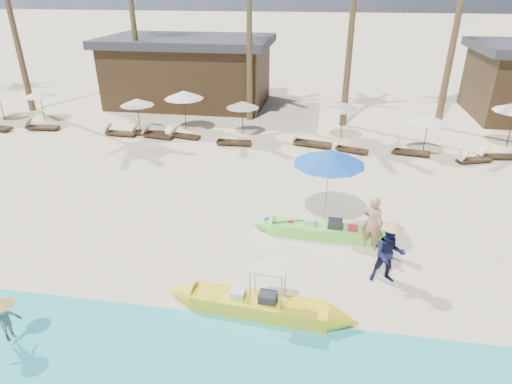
% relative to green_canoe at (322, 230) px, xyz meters
% --- Properties ---
extents(ground, '(240.00, 240.00, 0.00)m').
position_rel_green_canoe_xyz_m(ground, '(-1.22, -1.60, -0.22)').
color(ground, beige).
rests_on(ground, ground).
extents(green_canoe, '(5.15, 0.82, 0.65)m').
position_rel_green_canoe_xyz_m(green_canoe, '(0.00, 0.00, 0.00)').
color(green_canoe, '#70E445').
rests_on(green_canoe, ground).
extents(yellow_canoe, '(5.50, 0.99, 1.43)m').
position_rel_green_canoe_xyz_m(yellow_canoe, '(-1.45, -3.88, 0.01)').
color(yellow_canoe, yellow).
rests_on(yellow_canoe, ground).
extents(tourist, '(0.76, 0.66, 1.77)m').
position_rel_green_canoe_xyz_m(tourist, '(1.49, -0.44, 0.66)').
color(tourist, tan).
rests_on(tourist, ground).
extents(vendor_green, '(0.90, 0.73, 1.75)m').
position_rel_green_canoe_xyz_m(vendor_green, '(1.79, -2.05, 0.65)').
color(vendor_green, '#131635').
rests_on(vendor_green, ground).
extents(vendor_yellow, '(0.60, 0.75, 1.02)m').
position_rel_green_canoe_xyz_m(vendor_yellow, '(-6.82, -5.80, 0.47)').
color(vendor_yellow, gray).
rests_on(vendor_yellow, ground).
extents(blue_umbrella, '(2.38, 2.38, 2.56)m').
position_rel_green_canoe_xyz_m(blue_umbrella, '(0.09, 1.14, 2.10)').
color(blue_umbrella, '#99999E').
rests_on(blue_umbrella, ground).
extents(resort_parasol_2, '(1.78, 1.78, 1.83)m').
position_rel_green_canoe_xyz_m(resort_parasol_2, '(-16.54, 10.33, 1.43)').
color(resort_parasol_2, '#332315').
rests_on(resort_parasol_2, ground).
extents(lounger_2_left, '(1.89, 0.72, 0.63)m').
position_rel_green_canoe_xyz_m(lounger_2_left, '(-15.79, 8.77, -0.01)').
color(lounger_2_left, '#332315').
rests_on(lounger_2_left, ground).
extents(resort_parasol_3, '(1.81, 1.81, 1.87)m').
position_rel_green_canoe_xyz_m(resort_parasol_3, '(-10.10, 9.26, 1.46)').
color(resort_parasol_3, '#332315').
rests_on(resort_parasol_3, ground).
extents(lounger_3_left, '(1.77, 0.62, 0.59)m').
position_rel_green_canoe_xyz_m(lounger_3_left, '(-11.00, 8.53, -0.02)').
color(lounger_3_left, '#332315').
rests_on(lounger_3_left, ground).
extents(lounger_3_right, '(1.74, 0.57, 0.59)m').
position_rel_green_canoe_xyz_m(lounger_3_right, '(-9.58, 8.87, -0.02)').
color(lounger_3_right, '#332315').
rests_on(lounger_3_right, ground).
extents(resort_parasol_4, '(2.15, 2.15, 2.21)m').
position_rel_green_canoe_xyz_m(resort_parasol_4, '(-7.71, 9.98, 1.78)').
color(resort_parasol_4, '#332315').
rests_on(resort_parasol_4, ground).
extents(lounger_4_left, '(1.78, 0.84, 0.58)m').
position_rel_green_canoe_xyz_m(lounger_4_left, '(-8.87, 8.49, -0.03)').
color(lounger_4_left, '#332315').
rests_on(lounger_4_left, ground).
extents(lounger_4_right, '(1.69, 0.85, 0.55)m').
position_rel_green_canoe_xyz_m(lounger_4_right, '(-7.43, 8.71, -0.04)').
color(lounger_4_right, '#332315').
rests_on(lounger_4_right, ground).
extents(resort_parasol_5, '(1.77, 1.77, 1.82)m').
position_rel_green_canoe_xyz_m(resort_parasol_5, '(-4.46, 9.80, 1.42)').
color(resort_parasol_5, '#332315').
rests_on(resort_parasol_5, ground).
extents(lounger_5_left, '(1.84, 0.61, 0.62)m').
position_rel_green_canoe_xyz_m(lounger_5_left, '(-4.72, 8.07, -0.01)').
color(lounger_5_left, '#332315').
rests_on(lounger_5_left, ground).
extents(resort_parasol_6, '(1.87, 1.87, 1.92)m').
position_rel_green_canoe_xyz_m(resort_parasol_6, '(0.78, 10.00, 1.51)').
color(resort_parasol_6, '#332315').
rests_on(resort_parasol_6, ground).
extents(lounger_6_left, '(2.07, 1.02, 0.67)m').
position_rel_green_canoe_xyz_m(lounger_6_left, '(-0.78, 8.53, 0.00)').
color(lounger_6_left, '#332315').
rests_on(lounger_6_left, ground).
extents(lounger_6_right, '(1.70, 0.98, 0.55)m').
position_rel_green_canoe_xyz_m(lounger_6_right, '(1.17, 8.00, -0.04)').
color(lounger_6_right, '#332315').
rests_on(lounger_6_right, ground).
extents(resort_parasol_7, '(1.85, 1.85, 1.91)m').
position_rel_green_canoe_xyz_m(resort_parasol_7, '(4.66, 8.34, 1.50)').
color(resort_parasol_7, '#332315').
rests_on(resort_parasol_7, ground).
extents(lounger_7_left, '(1.85, 0.81, 0.61)m').
position_rel_green_canoe_xyz_m(lounger_7_left, '(3.93, 8.06, -0.02)').
color(lounger_7_left, '#332315').
rests_on(lounger_7_left, ground).
extents(lounger_7_right, '(1.70, 1.02, 0.55)m').
position_rel_green_canoe_xyz_m(lounger_7_right, '(6.64, 7.48, -0.04)').
color(lounger_7_right, '#332315').
rests_on(lounger_7_right, ground).
extents(lounger_8_left, '(1.71, 0.71, 0.56)m').
position_rel_green_canoe_xyz_m(lounger_8_left, '(7.79, 8.13, -0.03)').
color(lounger_8_left, '#332315').
rests_on(lounger_8_left, ground).
extents(pavilion_west, '(10.80, 6.60, 4.30)m').
position_rel_green_canoe_xyz_m(pavilion_west, '(-9.22, 15.90, 1.97)').
color(pavilion_west, '#332315').
rests_on(pavilion_west, ground).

